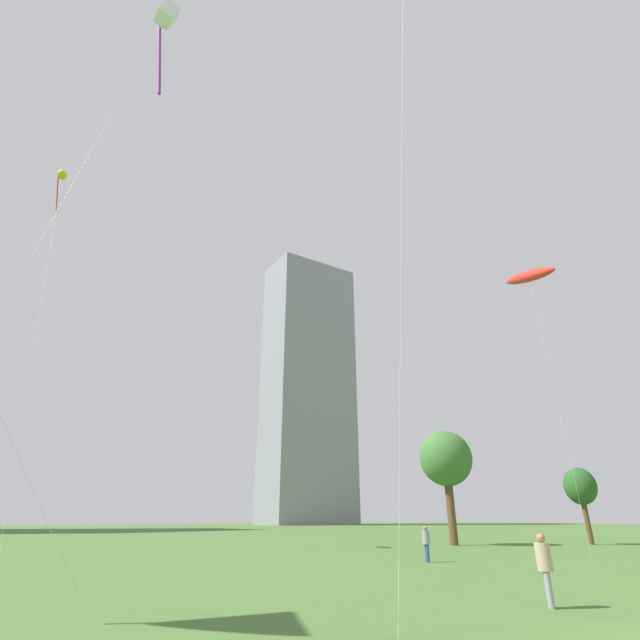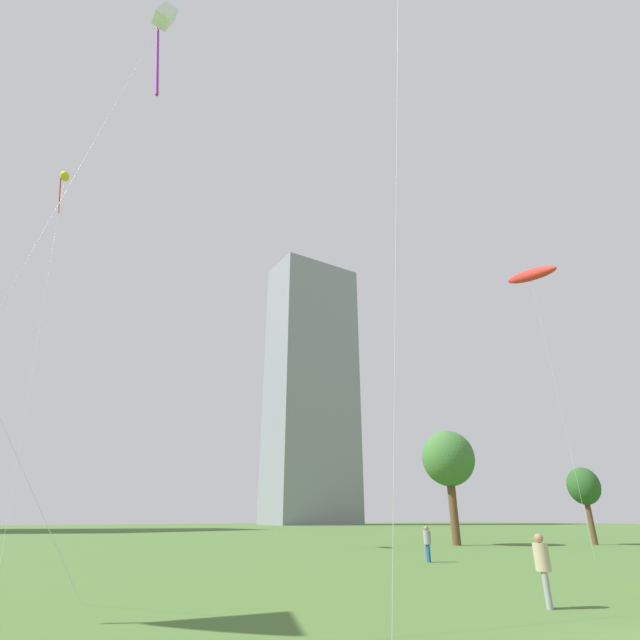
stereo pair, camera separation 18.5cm
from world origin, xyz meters
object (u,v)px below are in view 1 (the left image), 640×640
kite_flying_4 (529,276)px  distant_highrise_1 (308,385)px  kite_flying_6 (62,176)px  park_tree_1 (580,487)px  park_tree_2 (446,460)px  kite_flying_5 (166,20)px  person_standing_1 (426,541)px  person_standing_4 (545,564)px

kite_flying_4 → distant_highrise_1: distant_highrise_1 is taller
kite_flying_6 → park_tree_1: kite_flying_6 is taller
kite_flying_4 → kite_flying_6: 37.25m
kite_flying_6 → park_tree_2: (30.90, -10.21, -22.22)m
kite_flying_6 → distant_highrise_1: distant_highrise_1 is taller
park_tree_2 → distant_highrise_1: 98.16m
kite_flying_4 → kite_flying_5: bearing=-172.5°
kite_flying_5 → kite_flying_6: kite_flying_6 is taller
kite_flying_5 → park_tree_1: kite_flying_5 is taller
person_standing_1 → kite_flying_6: kite_flying_6 is taller
park_tree_1 → distant_highrise_1: distant_highrise_1 is taller
person_standing_4 → person_standing_1: bearing=22.8°
kite_flying_4 → kite_flying_6: kite_flying_6 is taller
person_standing_4 → park_tree_1: (26.99, 15.08, 3.23)m
person_standing_1 → park_tree_1: bearing=124.5°
person_standing_1 → person_standing_4: size_ratio=0.98×
kite_flying_6 → park_tree_2: 39.41m
person_standing_4 → distant_highrise_1: size_ratio=0.02×
kite_flying_4 → park_tree_1: bearing=29.6°
person_standing_4 → kite_flying_4: bearing=-9.2°
kite_flying_4 → kite_flying_5: (-22.64, -2.97, 2.26)m
park_tree_1 → park_tree_2: (-9.64, 4.83, 2.03)m
kite_flying_4 → park_tree_1: (14.61, 8.31, -11.20)m
person_standing_1 → kite_flying_5: kite_flying_5 is taller
distant_highrise_1 → park_tree_2: bearing=-114.4°
park_tree_2 → distant_highrise_1: distant_highrise_1 is taller
distant_highrise_1 → kite_flying_4: bearing=-114.1°
kite_flying_4 → kite_flying_5: kite_flying_5 is taller
kite_flying_4 → kite_flying_6: bearing=138.0°
person_standing_1 → person_standing_4: person_standing_4 is taller
park_tree_2 → distant_highrise_1: bearing=67.2°
park_tree_1 → park_tree_2: bearing=153.4°
kite_flying_5 → park_tree_2: kite_flying_5 is taller
kite_flying_5 → park_tree_2: size_ratio=2.21×
person_standing_1 → park_tree_1: park_tree_1 is taller
person_standing_4 → distant_highrise_1: 123.94m
person_standing_1 → park_tree_2: (11.42, 9.37, 5.28)m
person_standing_1 → park_tree_2: 15.69m
person_standing_1 → kite_flying_5: bearing=-45.1°
kite_flying_5 → distant_highrise_1: distant_highrise_1 is taller
kite_flying_5 → kite_flying_6: 28.63m
kite_flying_5 → park_tree_1: size_ratio=3.29×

